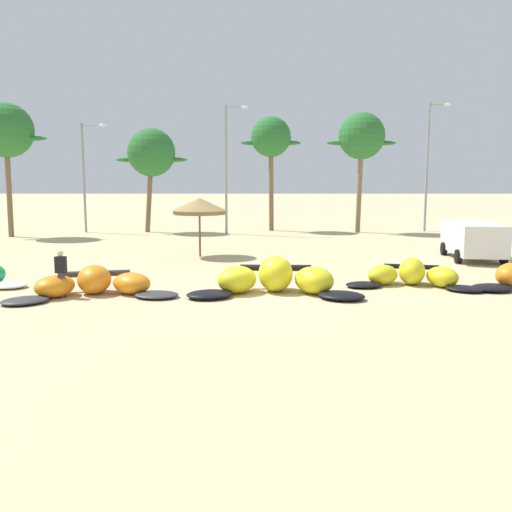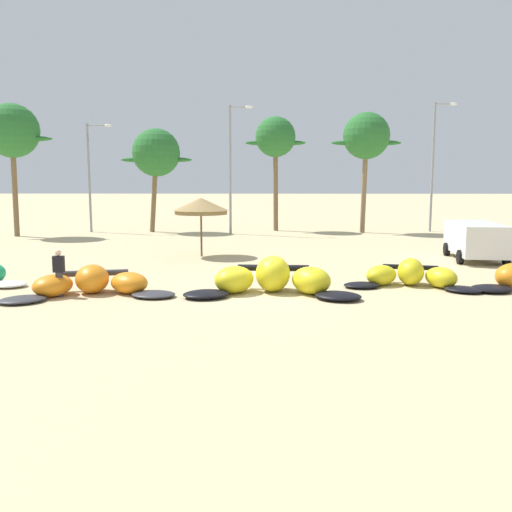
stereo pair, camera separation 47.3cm
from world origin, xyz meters
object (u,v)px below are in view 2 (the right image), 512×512
at_px(parked_van, 475,238).
at_px(lamppost_west_center, 232,163).
at_px(palm_center_left, 366,137).
at_px(beach_umbrella_near_van, 201,206).
at_px(person_near_kites, 59,273).
at_px(palm_left, 156,153).
at_px(kite_center, 411,276).
at_px(kite_left, 92,284).
at_px(lamppost_west, 91,171).
at_px(kite_left_of_center, 273,279).
at_px(palm_leftmost, 12,132).
at_px(palm_left_of_gap, 275,138).
at_px(lamppost_east_center, 435,161).

bearing_deg(parked_van, lamppost_west_center, 135.31).
bearing_deg(palm_center_left, beach_umbrella_near_van, -129.37).
bearing_deg(person_near_kites, palm_left, 92.88).
xyz_separation_m(kite_center, parked_van, (4.96, 7.02, 0.70)).
bearing_deg(beach_umbrella_near_van, kite_center, -41.92).
height_order(kite_left, parked_van, parked_van).
bearing_deg(kite_left, lamppost_west, 107.16).
bearing_deg(kite_left_of_center, palm_leftmost, 132.69).
bearing_deg(kite_left, lamppost_west_center, 80.47).
relative_size(kite_left, lamppost_west_center, 0.64).
distance_m(kite_left, parked_van, 18.71).
distance_m(kite_center, palm_center_left, 22.09).
bearing_deg(kite_center, kite_left_of_center, -165.25).
relative_size(beach_umbrella_near_van, palm_left_of_gap, 0.35).
bearing_deg(palm_leftmost, parked_van, -21.19).
distance_m(parked_van, palm_leftmost, 30.56).
bearing_deg(parked_van, palm_left_of_gap, 122.29).
bearing_deg(parked_van, palm_left, 142.62).
bearing_deg(parked_van, lamppost_east_center, 81.35).
bearing_deg(palm_leftmost, palm_left, 20.59).
bearing_deg(parked_van, beach_umbrella_near_van, 176.24).
xyz_separation_m(lamppost_west_center, lamppost_east_center, (15.19, 2.21, 0.23)).
bearing_deg(palm_left_of_gap, person_near_kites, -107.60).
bearing_deg(kite_center, lamppost_east_center, 71.78).
height_order(kite_left, kite_center, kite_center).
distance_m(person_near_kites, palm_left, 23.95).
xyz_separation_m(palm_left, palm_left_of_gap, (8.95, 1.13, 1.17)).
xyz_separation_m(kite_left, palm_center_left, (13.44, 22.70, 6.67)).
relative_size(kite_center, person_near_kites, 3.12).
relative_size(kite_left, kite_left_of_center, 0.93).
height_order(kite_left, person_near_kites, person_near_kites).
distance_m(kite_center, palm_left, 25.93).
distance_m(beach_umbrella_near_van, lamppost_west, 16.49).
bearing_deg(kite_left_of_center, palm_left_of_gap, 88.93).
distance_m(kite_center, palm_left_of_gap, 23.89).
bearing_deg(kite_center, lamppost_west_center, 111.87).
bearing_deg(kite_left, lamppost_east_center, 51.61).
distance_m(palm_center_left, lamppost_east_center, 5.71).
bearing_deg(lamppost_west, person_near_kites, -75.35).
bearing_deg(kite_left, palm_leftmost, 120.21).
height_order(kite_left, palm_left_of_gap, palm_left_of_gap).
bearing_deg(palm_left, lamppost_west, -177.23).
bearing_deg(beach_umbrella_near_van, palm_left_of_gap, 74.40).
bearing_deg(palm_left_of_gap, palm_left, -172.78).
distance_m(kite_left, palm_left, 23.78).
height_order(kite_center, palm_left_of_gap, palm_left_of_gap).
height_order(parked_van, palm_left, palm_left).
distance_m(kite_left, lamppost_east_center, 30.68).
height_order(palm_left, lamppost_west, lamppost_west).
relative_size(palm_left, lamppost_east_center, 0.80).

